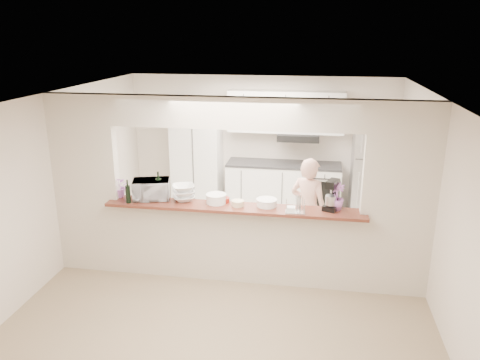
% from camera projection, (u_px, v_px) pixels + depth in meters
% --- Properties ---
extents(floor, '(6.00, 6.00, 0.00)m').
position_uv_depth(floor, '(235.00, 279.00, 6.45)').
color(floor, tan).
rests_on(floor, ground).
extents(tile_overlay, '(5.00, 2.90, 0.01)m').
position_uv_depth(tile_overlay, '(251.00, 233.00, 7.91)').
color(tile_overlay, beige).
rests_on(tile_overlay, floor).
extents(partition, '(5.00, 0.15, 2.50)m').
position_uv_depth(partition, '(234.00, 176.00, 6.00)').
color(partition, beige).
rests_on(partition, floor).
extents(bar_counter, '(3.40, 0.38, 1.09)m').
position_uv_depth(bar_counter, '(235.00, 241.00, 6.27)').
color(bar_counter, beige).
rests_on(bar_counter, floor).
extents(kitchen_cabinets, '(3.15, 0.62, 2.25)m').
position_uv_depth(kitchen_cabinets, '(250.00, 160.00, 8.75)').
color(kitchen_cabinets, silver).
rests_on(kitchen_cabinets, floor).
extents(refrigerator, '(0.75, 0.70, 1.70)m').
position_uv_depth(refrigerator, '(373.00, 173.00, 8.37)').
color(refrigerator, '#BDBCC2').
rests_on(refrigerator, floor).
extents(flower_left, '(0.34, 0.32, 0.30)m').
position_uv_depth(flower_left, '(120.00, 187.00, 6.37)').
color(flower_left, pink).
rests_on(flower_left, bar_counter).
extents(wine_bottle_a, '(0.08, 0.08, 0.38)m').
position_uv_depth(wine_bottle_a, '(159.00, 188.00, 6.30)').
color(wine_bottle_a, black).
rests_on(wine_bottle_a, bar_counter).
extents(wine_bottle_b, '(0.06, 0.06, 0.32)m').
position_uv_depth(wine_bottle_b, '(128.00, 194.00, 6.16)').
color(wine_bottle_b, black).
rests_on(wine_bottle_b, bar_counter).
extents(toaster_oven, '(0.55, 0.44, 0.27)m').
position_uv_depth(toaster_oven, '(151.00, 189.00, 6.31)').
color(toaster_oven, '#BBBBC0').
rests_on(toaster_oven, bar_counter).
extents(serving_bowls, '(0.38, 0.38, 0.22)m').
position_uv_depth(serving_bowls, '(184.00, 193.00, 6.24)').
color(serving_bowls, white).
rests_on(serving_bowls, bar_counter).
extents(plate_stack_a, '(0.27, 0.27, 0.12)m').
position_uv_depth(plate_stack_a, '(216.00, 199.00, 6.17)').
color(plate_stack_a, white).
rests_on(plate_stack_a, bar_counter).
extents(plate_stack_b, '(0.27, 0.27, 0.09)m').
position_uv_depth(plate_stack_b, '(267.00, 203.00, 6.07)').
color(plate_stack_b, white).
rests_on(plate_stack_b, bar_counter).
extents(red_bowl, '(0.14, 0.14, 0.06)m').
position_uv_depth(red_bowl, '(224.00, 200.00, 6.21)').
color(red_bowl, maroon).
rests_on(red_bowl, bar_counter).
extents(tan_bowl, '(0.16, 0.16, 0.07)m').
position_uv_depth(tan_bowl, '(238.00, 203.00, 6.07)').
color(tan_bowl, beige).
rests_on(tan_bowl, bar_counter).
extents(utensil_caddy, '(0.25, 0.16, 0.23)m').
position_uv_depth(utensil_caddy, '(295.00, 205.00, 5.83)').
color(utensil_caddy, silver).
rests_on(utensil_caddy, bar_counter).
extents(stand_mixer, '(0.25, 0.30, 0.39)m').
position_uv_depth(stand_mixer, '(332.00, 196.00, 5.93)').
color(stand_mixer, black).
rests_on(stand_mixer, bar_counter).
extents(flower_right, '(0.23, 0.23, 0.35)m').
position_uv_depth(flower_right, '(336.00, 196.00, 5.91)').
color(flower_right, '#D074D7').
rests_on(flower_right, bar_counter).
extents(person, '(0.67, 0.57, 1.55)m').
position_uv_depth(person, '(308.00, 210.00, 6.82)').
color(person, '#DAA18D').
rests_on(person, floor).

